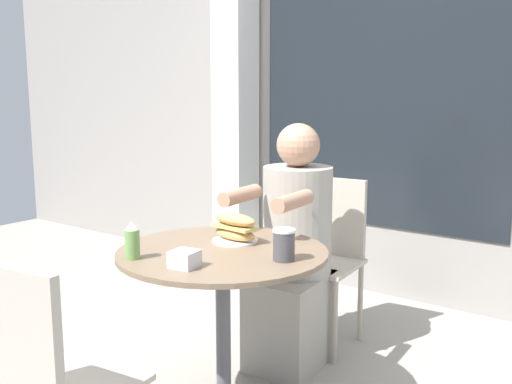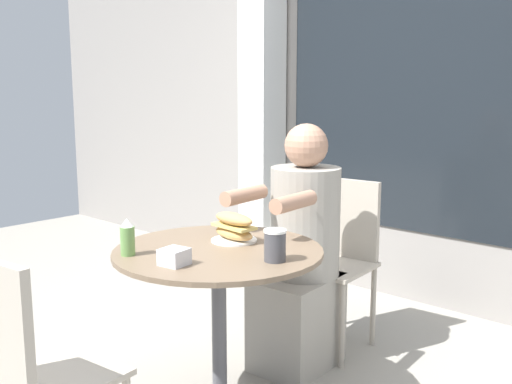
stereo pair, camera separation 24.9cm
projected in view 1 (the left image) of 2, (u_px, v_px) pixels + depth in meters
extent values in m
cube|color=gray|center=(411.00, 78.00, 3.67)|extent=(8.00, 0.08, 2.80)
cube|color=black|center=(379.00, 91.00, 3.76)|extent=(1.68, 0.01, 1.73)
cube|color=silver|center=(236.00, 108.00, 4.29)|extent=(0.24, 0.24, 2.40)
cylinder|color=brown|center=(223.00, 252.00, 2.35)|extent=(0.83, 0.83, 0.02)
cylinder|color=#515156|center=(223.00, 336.00, 2.41)|extent=(0.06, 0.06, 0.68)
cube|color=#ADA393|center=(320.00, 264.00, 3.10)|extent=(0.41, 0.41, 0.02)
cube|color=#ADA393|center=(334.00, 217.00, 3.21)|extent=(0.35, 0.06, 0.42)
cylinder|color=#ADA393|center=(335.00, 322.00, 2.92)|extent=(0.03, 0.03, 0.43)
cylinder|color=#ADA393|center=(276.00, 309.00, 3.09)|extent=(0.03, 0.03, 0.43)
cylinder|color=#ADA393|center=(360.00, 302.00, 3.20)|extent=(0.03, 0.03, 0.43)
cylinder|color=#ADA393|center=(305.00, 291.00, 3.37)|extent=(0.03, 0.03, 0.43)
cube|color=gray|center=(290.00, 320.00, 2.91)|extent=(0.35, 0.44, 0.45)
cylinder|color=gray|center=(297.00, 221.00, 2.88)|extent=(0.33, 0.33, 0.52)
sphere|color=tan|center=(298.00, 145.00, 2.82)|extent=(0.21, 0.21, 0.21)
cylinder|color=tan|center=(293.00, 201.00, 2.54)|extent=(0.09, 0.27, 0.07)
cylinder|color=tan|center=(240.00, 195.00, 2.67)|extent=(0.09, 0.27, 0.07)
cube|color=#ADA393|center=(14.00, 340.00, 1.64)|extent=(0.35, 0.07, 0.42)
cylinder|color=white|center=(235.00, 241.00, 2.47)|extent=(0.19, 0.19, 0.01)
ellipsoid|color=tan|center=(235.00, 234.00, 2.47)|extent=(0.22, 0.10, 0.05)
cube|color=#D6BC66|center=(235.00, 227.00, 2.46)|extent=(0.20, 0.11, 0.01)
ellipsoid|color=tan|center=(235.00, 219.00, 2.46)|extent=(0.22, 0.10, 0.05)
cylinder|color=#424247|center=(284.00, 246.00, 2.20)|extent=(0.08, 0.08, 0.11)
cylinder|color=white|center=(284.00, 230.00, 2.19)|extent=(0.08, 0.08, 0.01)
cube|color=silver|center=(184.00, 259.00, 2.12)|extent=(0.10, 0.10, 0.06)
cylinder|color=#66934C|center=(132.00, 244.00, 2.22)|extent=(0.05, 0.05, 0.11)
cone|color=white|center=(132.00, 225.00, 2.21)|extent=(0.05, 0.05, 0.03)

